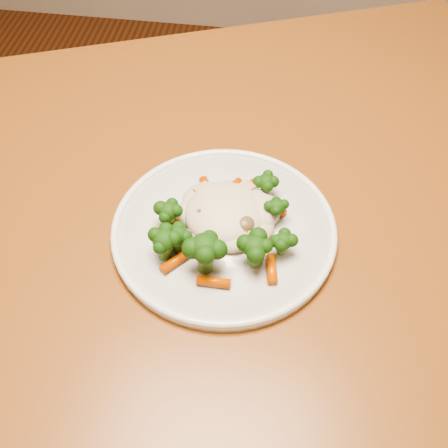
% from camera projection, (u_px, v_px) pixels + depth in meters
% --- Properties ---
extents(dining_table, '(1.50, 1.26, 0.75)m').
position_uv_depth(dining_table, '(158.00, 263.00, 0.80)').
color(dining_table, brown).
rests_on(dining_table, ground).
extents(plate, '(0.28, 0.28, 0.01)m').
position_uv_depth(plate, '(224.00, 231.00, 0.71)').
color(plate, silver).
rests_on(plate, dining_table).
extents(meal, '(0.18, 0.18, 0.05)m').
position_uv_depth(meal, '(221.00, 222.00, 0.69)').
color(meal, beige).
rests_on(meal, plate).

